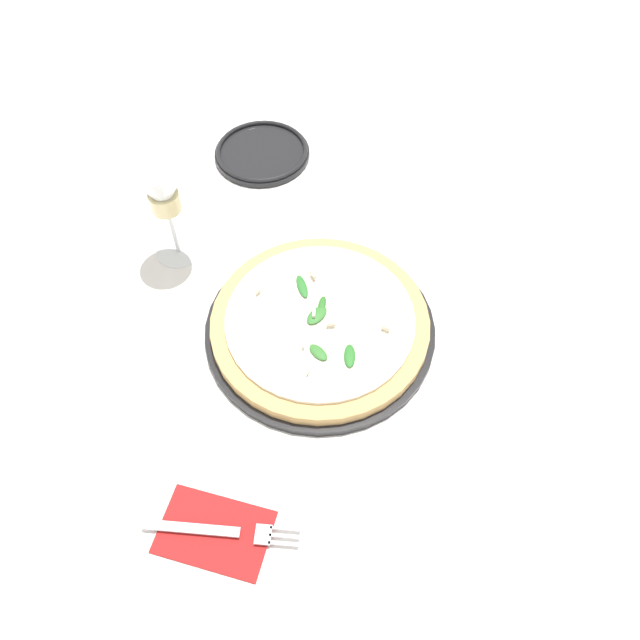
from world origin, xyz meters
TOP-DOWN VIEW (x-y plane):
  - ground_plane at (0.00, 0.00)m, footprint 6.00×6.00m
  - pizza_arugula_main at (0.02, -0.02)m, footprint 0.34×0.34m
  - wine_glass at (-0.21, 0.13)m, footprint 0.08×0.08m
  - napkin at (-0.10, -0.32)m, footprint 0.15×0.12m
  - fork at (-0.09, -0.32)m, footprint 0.19×0.03m
  - side_plate_white at (-0.09, 0.37)m, footprint 0.18×0.18m

SIDE VIEW (x-z plane):
  - ground_plane at x=0.00m, z-range 0.00..0.00m
  - napkin at x=-0.10m, z-range 0.00..0.01m
  - fork at x=-0.09m, z-range 0.01..0.01m
  - side_plate_white at x=-0.09m, z-range 0.00..0.02m
  - pizza_arugula_main at x=0.02m, z-range -0.01..0.04m
  - wine_glass at x=-0.21m, z-range 0.04..0.22m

